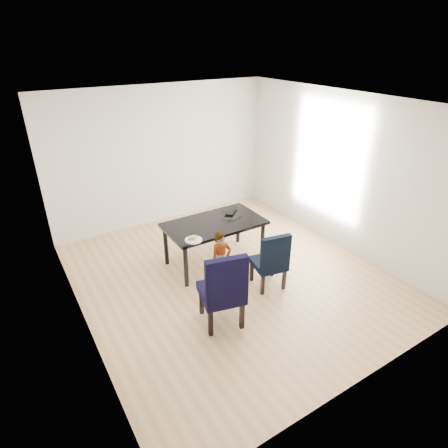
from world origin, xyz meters
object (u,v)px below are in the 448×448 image
chair_left (221,286)px  child (221,260)px  dining_table (215,242)px  plate (194,240)px  laptop (228,211)px  chair_right (269,259)px

chair_left → child: (0.41, 0.67, -0.10)m
dining_table → chair_left: size_ratio=1.43×
plate → laptop: (0.99, 0.59, 0.01)m
dining_table → chair_left: (-0.68, -1.32, 0.19)m
dining_table → chair_left: chair_left is taller
dining_table → chair_right: bearing=-70.5°
child → plate: child is taller
chair_right → child: (-0.62, 0.35, -0.01)m
plate → dining_table: bearing=31.8°
chair_left → laptop: size_ratio=3.13×
chair_right → laptop: size_ratio=2.65×
child → laptop: (0.69, 0.89, 0.30)m
chair_right → laptop: bearing=97.5°
dining_table → plate: (-0.56, -0.35, 0.38)m
child → laptop: bearing=53.6°
child → laptop: child is taller
dining_table → plate: 0.77m
child → plate: size_ratio=3.56×
dining_table → plate: bearing=-148.2°
dining_table → child: child is taller
child → laptop: size_ratio=2.57×
chair_left → laptop: chair_left is taller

